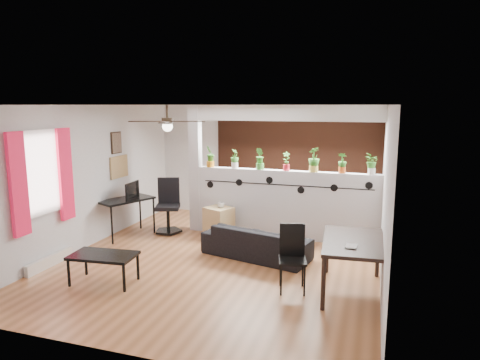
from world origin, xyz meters
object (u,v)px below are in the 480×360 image
(coffee_table, at_px, (103,257))
(ceiling_fan, at_px, (167,123))
(potted_plant_0, at_px, (210,156))
(potted_plant_3, at_px, (286,160))
(computer_desk, at_px, (126,202))
(folding_chair, at_px, (292,251))
(sofa, at_px, (256,242))
(dining_table, at_px, (354,246))
(potted_plant_1, at_px, (235,158))
(potted_plant_4, at_px, (314,159))
(potted_plant_6, at_px, (372,163))
(potted_plant_5, at_px, (342,162))
(cup, at_px, (221,205))
(office_chair, at_px, (168,209))
(potted_plant_2, at_px, (260,158))
(cube_shelf, at_px, (219,222))

(coffee_table, bearing_deg, ceiling_fan, 67.11)
(potted_plant_0, distance_m, potted_plant_3, 1.58)
(potted_plant_0, bearing_deg, computer_desk, -149.85)
(folding_chair, bearing_deg, sofa, 127.02)
(dining_table, bearing_deg, potted_plant_3, 123.01)
(ceiling_fan, height_order, potted_plant_3, ceiling_fan)
(potted_plant_1, distance_m, potted_plant_4, 1.58)
(sofa, bearing_deg, potted_plant_6, -132.99)
(potted_plant_3, bearing_deg, potted_plant_0, 180.00)
(potted_plant_3, distance_m, potted_plant_6, 1.58)
(potted_plant_0, relative_size, potted_plant_5, 1.17)
(cup, bearing_deg, potted_plant_5, 8.48)
(potted_plant_4, bearing_deg, dining_table, -67.80)
(office_chair, bearing_deg, folding_chair, -33.53)
(potted_plant_0, distance_m, sofa, 2.24)
(potted_plant_1, distance_m, potted_plant_6, 2.63)
(potted_plant_3, xyz_separation_m, sofa, (-0.25, -1.22, -1.29))
(potted_plant_1, bearing_deg, office_chair, -164.39)
(sofa, relative_size, dining_table, 1.23)
(potted_plant_5, height_order, sofa, potted_plant_5)
(computer_desk, bearing_deg, potted_plant_6, 10.45)
(folding_chair, bearing_deg, potted_plant_1, 125.09)
(potted_plant_2, xyz_separation_m, sofa, (0.27, -1.22, -1.32))
(potted_plant_4, relative_size, folding_chair, 0.50)
(ceiling_fan, height_order, folding_chair, ceiling_fan)
(potted_plant_3, bearing_deg, potted_plant_4, 0.00)
(potted_plant_2, distance_m, dining_table, 3.06)
(cube_shelf, relative_size, cup, 4.45)
(potted_plant_0, relative_size, cup, 3.29)
(potted_plant_4, bearing_deg, cube_shelf, -169.32)
(potted_plant_1, distance_m, potted_plant_3, 1.05)
(sofa, distance_m, computer_desk, 2.85)
(potted_plant_2, height_order, potted_plant_4, potted_plant_4)
(potted_plant_0, bearing_deg, cube_shelf, -48.29)
(potted_plant_2, height_order, cup, potted_plant_2)
(potted_plant_5, bearing_deg, potted_plant_6, -0.00)
(potted_plant_2, xyz_separation_m, potted_plant_6, (2.11, -0.00, -0.02))
(potted_plant_1, distance_m, computer_desk, 2.34)
(potted_plant_0, distance_m, coffee_table, 3.25)
(ceiling_fan, xyz_separation_m, cube_shelf, (0.32, 1.46, -2.01))
(potted_plant_6, height_order, dining_table, potted_plant_6)
(coffee_table, bearing_deg, potted_plant_5, 43.40)
(ceiling_fan, relative_size, potted_plant_1, 3.11)
(potted_plant_1, bearing_deg, potted_plant_0, 180.00)
(potted_plant_2, bearing_deg, potted_plant_6, -0.00)
(cup, height_order, office_chair, office_chair)
(potted_plant_3, distance_m, cube_shelf, 1.82)
(potted_plant_4, xyz_separation_m, potted_plant_5, (0.53, 0.00, -0.04))
(potted_plant_5, bearing_deg, office_chair, -173.86)
(potted_plant_4, height_order, folding_chair, potted_plant_4)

